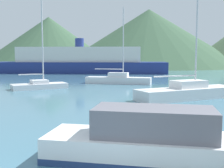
# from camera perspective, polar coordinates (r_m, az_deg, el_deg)

# --- Properties ---
(motorboat_near) EXTENTS (9.07, 3.58, 2.13)m
(motorboat_near) POSITION_cam_1_polar(r_m,az_deg,el_deg) (8.55, 17.52, -12.21)
(motorboat_near) COLOR white
(motorboat_near) RESTS_ON ground_plane
(sailboat_inner) EXTENTS (5.38, 4.09, 8.51)m
(sailboat_inner) POSITION_cam_1_polar(r_m,az_deg,el_deg) (27.50, -14.51, -0.12)
(sailboat_inner) COLOR silver
(sailboat_inner) RESTS_ON ground_plane
(sailboat_middle) EXTENTS (7.51, 3.34, 8.44)m
(sailboat_middle) POSITION_cam_1_polar(r_m,az_deg,el_deg) (31.60, 1.31, 0.98)
(sailboat_middle) COLOR silver
(sailboat_middle) RESTS_ON ground_plane
(sailboat_outer) EXTENTS (8.27, 5.37, 7.10)m
(sailboat_outer) POSITION_cam_1_polar(r_m,az_deg,el_deg) (21.20, 15.28, -1.52)
(sailboat_outer) COLOR white
(sailboat_outer) RESTS_ON ground_plane
(ferry_distant) EXTENTS (31.84, 8.62, 6.31)m
(ferry_distant) POSITION_cam_1_polar(r_m,az_deg,el_deg) (51.94, -6.59, 4.53)
(ferry_distant) COLOR navy
(ferry_distant) RESTS_ON ground_plane
(hill_central) EXTENTS (39.42, 39.42, 14.10)m
(hill_central) POSITION_cam_1_polar(r_m,az_deg,el_deg) (82.55, -12.69, 8.31)
(hill_central) COLOR #38563D
(hill_central) RESTS_ON ground_plane
(hill_east) EXTENTS (55.57, 55.57, 17.30)m
(hill_east) POSITION_cam_1_polar(r_m,az_deg,el_deg) (88.00, 7.46, 9.27)
(hill_east) COLOR #38563D
(hill_east) RESTS_ON ground_plane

